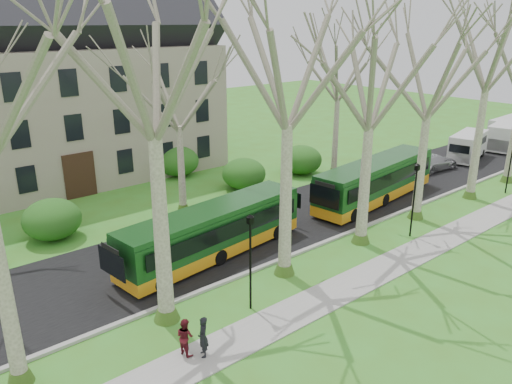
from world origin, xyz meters
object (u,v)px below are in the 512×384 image
Objects in this scene: van_a at (468,146)px; van_c at (509,130)px; van_b at (505,136)px; pedestrian_a at (203,337)px; pedestrian_b at (185,336)px; bus_lead at (214,231)px; bus_follow at (376,180)px; sedan at (434,162)px.

van_c reaches higher than van_a.
van_b reaches higher than pedestrian_a.
pedestrian_b is at bearing -117.36° from pedestrian_a.
van_a is 35.19m from pedestrian_b.
pedestrian_b is at bearing -172.37° from van_c.
bus_follow is at bearing -7.20° from bus_lead.
pedestrian_b is (-34.39, -7.44, -0.45)m from van_a.
pedestrian_b reaches higher than sedan.
pedestrian_b is at bearing 109.76° from sedan.
bus_follow is 7.26× the size of pedestrian_a.
van_c is at bearing -82.24° from sedan.
pedestrian_a is 1.08× the size of pedestrian_b.
bus_lead is at bearing 164.18° from pedestrian_a.
sedan is 11.93m from van_b.
sedan is 0.86× the size of van_a.
bus_follow is 2.47× the size of sedan.
bus_lead is 2.03× the size of van_a.
pedestrian_b is (-0.45, 0.53, -0.06)m from pedestrian_a.
bus_lead is 8.47m from pedestrian_a.
van_b is 3.58× the size of pedestrian_a.
van_b is at bearing -5.07° from bus_lead.
bus_follow is 21.72m from van_b.
bus_follow reaches higher than bus_lead.
pedestrian_b is (-28.99, -7.49, 0.06)m from sedan.
van_b is at bearing -15.45° from van_a.
bus_lead is 7.49× the size of pedestrian_b.
van_b reaches higher than van_a.
bus_follow reaches higher than van_b.
van_c is 3.88× the size of pedestrian_b.
van_c is 44.30m from pedestrian_a.
bus_follow is at bearing 171.64° from van_b.
bus_follow is 15.25m from van_a.
pedestrian_b is (-43.89, -8.14, -0.51)m from van_c.
van_c reaches higher than sedan.
van_c is at bearing -8.57° from van_a.
bus_follow is at bearing 103.85° from sedan.
pedestrian_a is (-40.45, -7.67, -0.45)m from van_b.
bus_lead is 8.37m from pedestrian_b.
bus_lead reaches higher than van_c.
pedestrian_a is (-28.54, -8.02, 0.12)m from sedan.
van_b is at bearing -164.32° from van_c.
pedestrian_b is at bearing 178.58° from van_b.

